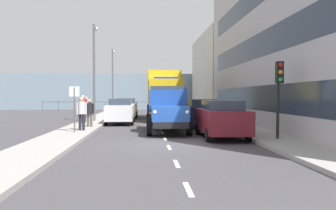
{
  "coord_description": "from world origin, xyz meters",
  "views": [
    {
      "loc": [
        0.89,
        13.27,
        1.95
      ],
      "look_at": [
        -0.79,
        -11.11,
        1.25
      ],
      "focal_mm": 35.45,
      "sensor_mm": 36.0,
      "label": 1
    }
  ],
  "objects": [
    {
      "name": "lamp_post_far",
      "position": [
        4.46,
        -23.66,
        4.23
      ],
      "size": [
        0.32,
        1.14,
        6.9
      ],
      "color": "#59595B",
      "rests_on": "sidewalk_right"
    },
    {
      "name": "sidewalk_right",
      "position": [
        4.55,
        -9.87,
        0.07
      ],
      "size": [
        2.05,
        41.4,
        0.15
      ],
      "primitive_type": "cube",
      "color": "#9E9993",
      "rests_on": "ground_plane"
    },
    {
      "name": "pedestrian_with_bag",
      "position": [
        4.1,
        -6.13,
        1.07
      ],
      "size": [
        0.53,
        0.34,
        1.58
      ],
      "color": "#4C473D",
      "rests_on": "sidewalk_right"
    },
    {
      "name": "road_centreline_markings",
      "position": [
        0.0,
        -8.78,
        0.0
      ],
      "size": [
        0.12,
        36.24,
        0.01
      ],
      "color": "silver",
      "rests_on": "ground_plane"
    },
    {
      "name": "pedestrian_couple_b",
      "position": [
        4.9,
        -8.5,
        1.23
      ],
      "size": [
        0.53,
        0.34,
        1.82
      ],
      "color": "#383342",
      "rests_on": "sidewalk_right"
    },
    {
      "name": "street_sign",
      "position": [
        4.37,
        -3.3,
        1.68
      ],
      "size": [
        0.5,
        0.07,
        2.25
      ],
      "color": "#4C4C4C",
      "rests_on": "sidewalk_right"
    },
    {
      "name": "building_far_block",
      "position": [
        -9.94,
        -25.08,
        4.47
      ],
      "size": [
        8.74,
        13.87,
        8.94
      ],
      "color": "beige",
      "rests_on": "ground_plane"
    },
    {
      "name": "traffic_light_near",
      "position": [
        -4.63,
        -0.09,
        2.47
      ],
      "size": [
        0.28,
        0.41,
        3.2
      ],
      "color": "black",
      "rests_on": "sidewalk_left"
    },
    {
      "name": "pedestrian_in_dark_coat",
      "position": [
        5.0,
        -10.24,
        1.16
      ],
      "size": [
        0.53,
        0.34,
        1.72
      ],
      "color": "#383342",
      "rests_on": "sidewalk_right"
    },
    {
      "name": "car_white_oppositeside_0",
      "position": [
        2.58,
        -9.75,
        0.9
      ],
      "size": [
        1.85,
        4.47,
        1.72
      ],
      "color": "white",
      "rests_on": "ground_plane"
    },
    {
      "name": "car_silver_oppositeside_1",
      "position": [
        2.58,
        -15.59,
        0.9
      ],
      "size": [
        1.98,
        4.51,
        1.72
      ],
      "color": "#B7BABF",
      "rests_on": "ground_plane"
    },
    {
      "name": "sidewalk_left",
      "position": [
        -4.55,
        -9.87,
        0.07
      ],
      "size": [
        2.05,
        41.4,
        0.15
      ],
      "primitive_type": "cube",
      "color": "#9E9993",
      "rests_on": "ground_plane"
    },
    {
      "name": "car_maroon_kerbside_near",
      "position": [
        -2.58,
        -1.65,
        0.9
      ],
      "size": [
        1.89,
        4.2,
        1.72
      ],
      "color": "maroon",
      "rests_on": "ground_plane"
    },
    {
      "name": "building_terrace",
      "position": [
        -9.93,
        -5.67,
        6.2
      ],
      "size": [
        8.75,
        24.16,
        12.41
      ],
      "color": "#B7B2B7",
      "rests_on": "ground_plane"
    },
    {
      "name": "sea_horizon",
      "position": [
        0.0,
        -33.57,
        2.5
      ],
      "size": [
        80.0,
        0.8,
        5.0
      ],
      "primitive_type": "cube",
      "color": "gray",
      "rests_on": "ground_plane"
    },
    {
      "name": "seawall_railing",
      "position": [
        -0.0,
        -29.97,
        0.92
      ],
      "size": [
        28.08,
        0.08,
        1.2
      ],
      "color": "#4C5156",
      "rests_on": "ground_plane"
    },
    {
      "name": "car_navy_kerbside_1",
      "position": [
        -2.58,
        -7.1,
        0.89
      ],
      "size": [
        1.9,
        3.82,
        1.72
      ],
      "color": "navy",
      "rests_on": "ground_plane"
    },
    {
      "name": "lamp_post_promenade",
      "position": [
        4.51,
        -10.8,
        4.21
      ],
      "size": [
        0.32,
        1.14,
        6.86
      ],
      "color": "#59595B",
      "rests_on": "sidewalk_right"
    },
    {
      "name": "lorry_cargo_yellow",
      "position": [
        -0.59,
        -13.54,
        2.08
      ],
      "size": [
        2.58,
        8.2,
        3.87
      ],
      "color": "gold",
      "rests_on": "ground_plane"
    },
    {
      "name": "truck_vintage_blue",
      "position": [
        -0.27,
        -3.95,
        1.18
      ],
      "size": [
        2.17,
        5.64,
        2.43
      ],
      "color": "black",
      "rests_on": "ground_plane"
    },
    {
      "name": "pedestrian_couple_a",
      "position": [
        4.17,
        -4.11,
        1.17
      ],
      "size": [
        0.53,
        0.34,
        1.72
      ],
      "color": "black",
      "rests_on": "sidewalk_right"
    },
    {
      "name": "ground_plane",
      "position": [
        0.0,
        -9.87,
        0.0
      ],
      "size": [
        80.0,
        80.0,
        0.0
      ],
      "primitive_type": "plane",
      "color": "#423F44"
    }
  ]
}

